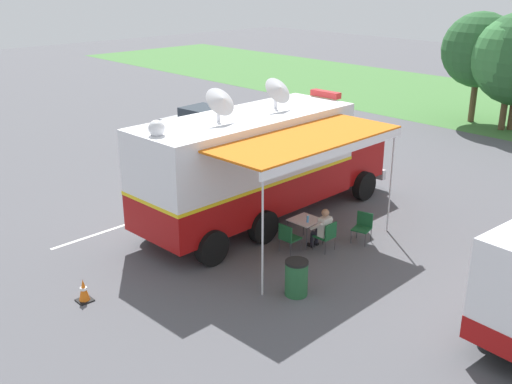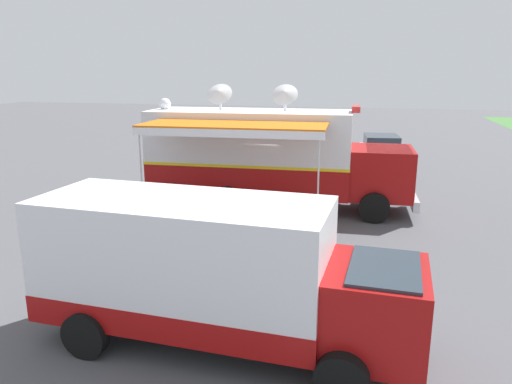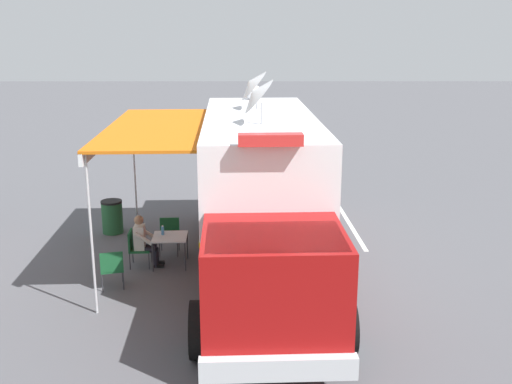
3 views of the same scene
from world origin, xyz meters
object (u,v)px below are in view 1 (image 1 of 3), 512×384
car_behind_truck (205,127)px  folding_chair_spare_by_truck (363,225)px  trash_bin (296,278)px  folding_table (305,221)px  folding_chair_at_table (327,234)px  command_truck (264,161)px  folding_chair_beside_table (288,236)px  seated_responder (322,228)px  water_bottle (308,219)px  traffic_cone (84,290)px

car_behind_truck → folding_chair_spare_by_truck: bearing=-15.1°
trash_bin → car_behind_truck: car_behind_truck is taller
folding_table → car_behind_truck: 10.98m
folding_table → folding_chair_at_table: folding_chair_at_table is taller
folding_chair_at_table → folding_chair_spare_by_truck: bearing=77.7°
command_truck → folding_chair_beside_table: bearing=-28.4°
folding_chair_at_table → folding_chair_spare_by_truck: same height
command_truck → car_behind_truck: 8.99m
command_truck → folding_chair_at_table: (2.90, -0.31, -1.43)m
folding_chair_beside_table → trash_bin: trash_bin is taller
folding_chair_at_table → seated_responder: 0.23m
command_truck → trash_bin: 5.07m
water_bottle → seated_responder: bearing=17.9°
folding_table → folding_chair_spare_by_truck: size_ratio=0.95×
folding_chair_at_table → folding_chair_beside_table: bearing=-126.7°
folding_table → car_behind_truck: bearing=156.8°
water_bottle → folding_chair_spare_by_truck: (0.90, 1.42, -0.32)m
water_bottle → seated_responder: 0.49m
water_bottle → folding_chair_beside_table: 0.81m
command_truck → car_behind_truck: size_ratio=2.19×
folding_chair_spare_by_truck → seated_responder: bearing=-110.1°
seated_responder → car_behind_truck: 11.53m
water_bottle → seated_responder: (0.43, 0.14, -0.18)m
command_truck → folding_table: command_truck is taller
traffic_cone → trash_bin: bearing=50.5°
trash_bin → traffic_cone: (-3.26, -3.96, -0.18)m
folding_chair_spare_by_truck → car_behind_truck: car_behind_truck is taller
command_truck → folding_table: size_ratio=11.54×
car_behind_truck → command_truck: bearing=-26.4°
water_bottle → folding_chair_at_table: 0.71m
water_bottle → seated_responder: size_ratio=0.18×
water_bottle → car_behind_truck: (-10.27, 4.43, 0.05)m
command_truck → folding_chair_spare_by_truck: bearing=16.7°
folding_chair_beside_table → seated_responder: seated_responder is taller
water_bottle → trash_bin: water_bottle is taller
seated_responder → car_behind_truck: bearing=158.2°
traffic_cone → water_bottle: bearing=76.1°
folding_table → traffic_cone: size_ratio=1.43×
folding_table → car_behind_truck: car_behind_truck is taller
folding_chair_beside_table → trash_bin: bearing=-40.8°
command_truck → car_behind_truck: bearing=153.6°
folding_chair_spare_by_truck → traffic_cone: bearing=-107.7°
folding_chair_at_table → car_behind_truck: bearing=158.5°
folding_chair_at_table → traffic_cone: folding_chair_at_table is taller
command_truck → water_bottle: 2.58m
trash_bin → traffic_cone: 5.13m
command_truck → folding_chair_at_table: bearing=-6.2°
folding_chair_spare_by_truck → seated_responder: size_ratio=0.70×
car_behind_truck → water_bottle: bearing=-23.3°
folding_table → seated_responder: (0.61, 0.04, -0.02)m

